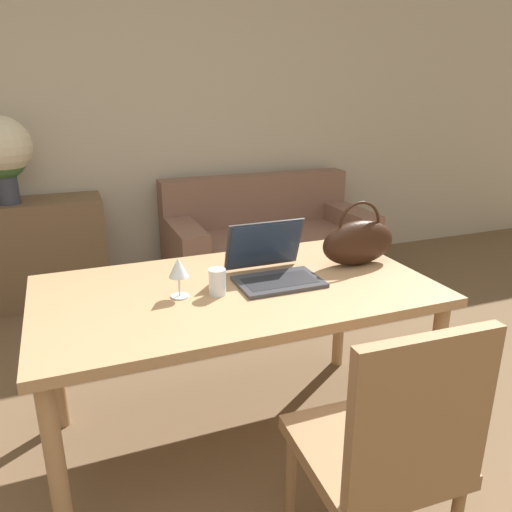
# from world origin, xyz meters

# --- Properties ---
(wall_back) EXTENTS (10.00, 0.06, 2.70)m
(wall_back) POSITION_xyz_m (0.00, 2.97, 1.35)
(wall_back) COLOR #BCB29E
(wall_back) RESTS_ON ground_plane
(dining_table) EXTENTS (1.59, 0.88, 0.73)m
(dining_table) POSITION_xyz_m (0.07, 0.78, 0.66)
(dining_table) COLOR #A87F56
(dining_table) RESTS_ON ground_plane
(chair) EXTENTS (0.46, 0.46, 0.95)m
(chair) POSITION_xyz_m (0.24, -0.05, 0.53)
(chair) COLOR olive
(chair) RESTS_ON ground_plane
(couch) EXTENTS (1.58, 0.80, 0.82)m
(couch) POSITION_xyz_m (0.94, 2.52, 0.29)
(couch) COLOR #7F5B4C
(couch) RESTS_ON ground_plane
(sideboard) EXTENTS (1.31, 0.40, 0.76)m
(sideboard) POSITION_xyz_m (-0.95, 2.72, 0.38)
(sideboard) COLOR brown
(sideboard) RESTS_ON ground_plane
(laptop) EXTENTS (0.35, 0.32, 0.23)m
(laptop) POSITION_xyz_m (0.24, 0.82, 0.80)
(laptop) COLOR #38383D
(laptop) RESTS_ON dining_table
(drinking_glass) EXTENTS (0.07, 0.07, 0.10)m
(drinking_glass) POSITION_xyz_m (-0.02, 0.73, 0.79)
(drinking_glass) COLOR silver
(drinking_glass) RESTS_ON dining_table
(wine_glass) EXTENTS (0.08, 0.08, 0.16)m
(wine_glass) POSITION_xyz_m (-0.17, 0.76, 0.85)
(wine_glass) COLOR silver
(wine_glass) RESTS_ON dining_table
(handbag) EXTENTS (0.36, 0.13, 0.30)m
(handbag) POSITION_xyz_m (0.67, 0.83, 0.84)
(handbag) COLOR black
(handbag) RESTS_ON dining_table
(flower_vase) EXTENTS (0.38, 0.38, 0.58)m
(flower_vase) POSITION_xyz_m (-0.88, 2.66, 1.11)
(flower_vase) COLOR #333847
(flower_vase) RESTS_ON sideboard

